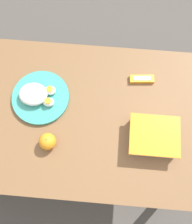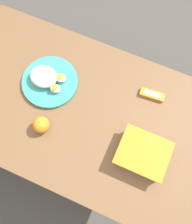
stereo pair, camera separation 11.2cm
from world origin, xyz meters
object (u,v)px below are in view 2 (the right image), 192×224
Objects in this scene: orange_fruit at (41,125)px; rice_plate at (48,80)px; food_container at (142,154)px; candy_bar at (152,95)px.

orange_fruit reaches higher than rice_plate.
food_container and orange_fruit have the same top height.
orange_fruit is 0.63× the size of candy_bar.
orange_fruit is at bearing 109.18° from rice_plate.
rice_plate reaches higher than candy_bar.
rice_plate is (0.07, -0.20, -0.01)m from orange_fruit.
candy_bar is at bearing -79.29° from food_container.
candy_bar is (-0.45, -0.13, -0.01)m from rice_plate.
candy_bar is (-0.38, -0.33, -0.03)m from orange_fruit.
rice_plate is at bearing 15.71° from candy_bar.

